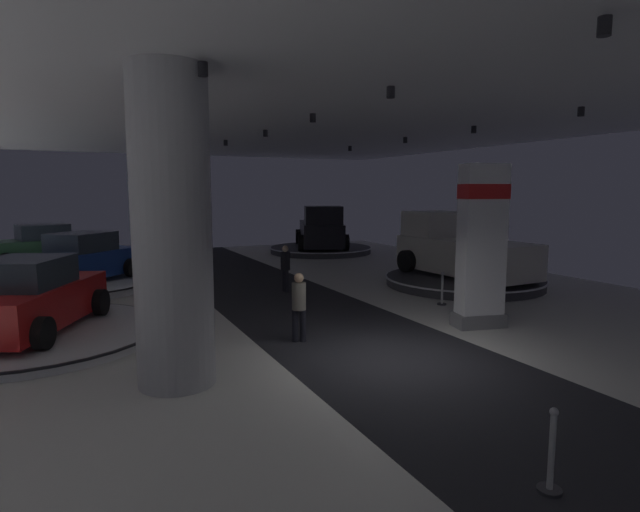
% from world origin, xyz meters
% --- Properties ---
extents(ground, '(24.00, 44.00, 0.06)m').
position_xyz_m(ground, '(0.00, 0.00, -0.02)').
color(ground, silver).
extents(ceiling_with_spotlights, '(24.00, 44.00, 0.39)m').
position_xyz_m(ceiling_with_spotlights, '(0.00, -0.00, 5.55)').
color(ceiling_with_spotlights, silver).
extents(column_left, '(1.36, 1.36, 5.50)m').
position_xyz_m(column_left, '(-4.22, 0.60, 2.75)').
color(column_left, '#ADADB2').
rests_on(column_left, ground).
extents(brand_sign_pylon, '(1.38, 0.91, 4.08)m').
position_xyz_m(brand_sign_pylon, '(3.36, 1.18, 2.11)').
color(brand_sign_pylon, slate).
rests_on(brand_sign_pylon, ground).
extents(display_platform_deep_left, '(4.85, 4.85, 0.30)m').
position_xyz_m(display_platform_deep_left, '(-7.21, 16.28, 0.17)').
color(display_platform_deep_left, silver).
rests_on(display_platform_deep_left, ground).
extents(display_car_deep_left, '(4.52, 3.06, 1.71)m').
position_xyz_m(display_car_deep_left, '(-7.18, 16.29, 1.06)').
color(display_car_deep_left, '#2D5638').
rests_on(display_car_deep_left, display_platform_deep_left).
extents(display_platform_far_left, '(4.73, 4.73, 0.28)m').
position_xyz_m(display_platform_far_left, '(-5.70, 10.86, 0.16)').
color(display_platform_far_left, silver).
rests_on(display_platform_far_left, ground).
extents(display_car_far_left, '(4.23, 4.26, 1.71)m').
position_xyz_m(display_car_far_left, '(-5.68, 10.88, 1.05)').
color(display_car_far_left, navy).
rests_on(display_car_far_left, display_platform_far_left).
extents(display_platform_mid_left, '(5.81, 5.81, 0.22)m').
position_xyz_m(display_platform_mid_left, '(-6.76, 4.74, 0.13)').
color(display_platform_mid_left, silver).
rests_on(display_platform_mid_left, ground).
extents(display_car_mid_left, '(3.48, 4.57, 1.71)m').
position_xyz_m(display_car_mid_left, '(-6.77, 4.71, 0.99)').
color(display_car_mid_left, red).
rests_on(display_car_mid_left, display_platform_mid_left).
extents(display_platform_deep_right, '(5.68, 5.68, 0.33)m').
position_xyz_m(display_platform_deep_right, '(6.45, 16.88, 0.18)').
color(display_platform_deep_right, '#333338').
rests_on(display_platform_deep_right, ground).
extents(pickup_truck_deep_right, '(4.09, 5.70, 2.30)m').
position_xyz_m(pickup_truck_deep_right, '(6.33, 16.58, 1.27)').
color(pickup_truck_deep_right, black).
rests_on(pickup_truck_deep_right, display_platform_deep_right).
extents(display_platform_mid_right, '(5.68, 5.68, 0.33)m').
position_xyz_m(display_platform_mid_right, '(6.86, 5.70, 0.18)').
color(display_platform_mid_right, '#333338').
rests_on(display_platform_mid_right, ground).
extents(pickup_truck_mid_right, '(2.84, 5.39, 2.30)m').
position_xyz_m(pickup_truck_mid_right, '(6.84, 6.02, 1.27)').
color(pickup_truck_mid_right, silver).
rests_on(pickup_truck_mid_right, display_platform_mid_right).
extents(visitor_walking_near, '(0.32, 0.32, 1.59)m').
position_xyz_m(visitor_walking_near, '(-1.27, 1.95, 0.91)').
color(visitor_walking_near, black).
rests_on(visitor_walking_near, ground).
extents(visitor_walking_far, '(0.32, 0.32, 1.59)m').
position_xyz_m(visitor_walking_far, '(0.59, 7.45, 0.91)').
color(visitor_walking_far, black).
rests_on(visitor_walking_far, ground).
extents(stanchion_a, '(0.28, 0.28, 1.01)m').
position_xyz_m(stanchion_a, '(-0.97, -4.63, 0.37)').
color(stanchion_a, '#333338').
rests_on(stanchion_a, ground).
extents(stanchion_b, '(0.28, 0.28, 1.01)m').
position_xyz_m(stanchion_b, '(4.13, 3.56, 0.37)').
color(stanchion_b, '#333338').
rests_on(stanchion_b, ground).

